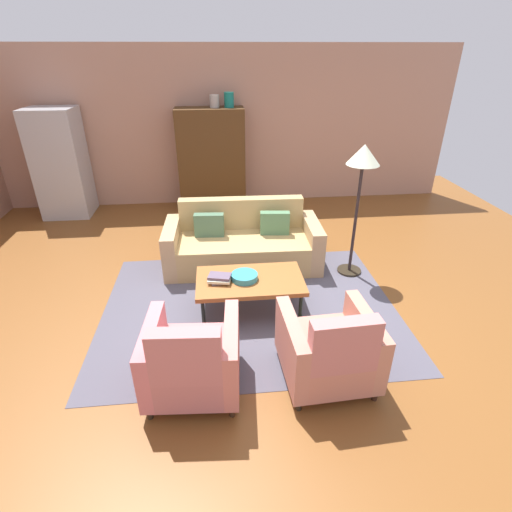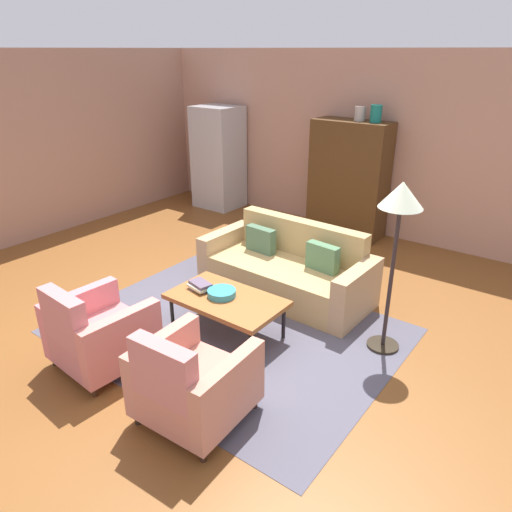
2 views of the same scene
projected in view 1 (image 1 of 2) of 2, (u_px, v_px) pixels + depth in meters
name	position (u px, v px, depth m)	size (l,w,h in m)	color
ground_plane	(247.00, 316.00, 4.49)	(10.15, 10.15, 0.00)	brown
wall_back	(229.00, 128.00, 7.28)	(8.46, 0.12, 2.80)	tan
area_rug	(250.00, 307.00, 4.63)	(3.40, 2.60, 0.01)	#524F5C
couch	(243.00, 244.00, 5.50)	(2.12, 0.95, 0.86)	tan
coffee_table	(250.00, 282.00, 4.41)	(1.20, 0.70, 0.43)	black
armchair_left	(192.00, 362.00, 3.35)	(0.85, 0.85, 0.88)	#392215
armchair_right	(330.00, 352.00, 3.46)	(0.84, 0.84, 0.88)	#361A19
fruit_bowl	(244.00, 277.00, 4.37)	(0.30, 0.30, 0.07)	teal
book_stack	(220.00, 278.00, 4.32)	(0.28, 0.24, 0.09)	#57515C
cabinet	(212.00, 160.00, 7.18)	(1.20, 0.51, 1.80)	#4D3117
vase_tall	(214.00, 101.00, 6.71)	(0.16, 0.16, 0.21)	#AEA49D
vase_round	(229.00, 100.00, 6.73)	(0.17, 0.17, 0.25)	#157367
refrigerator	(61.00, 164.00, 6.84)	(0.80, 0.73, 1.85)	#B7BABF
floor_lamp	(362.00, 168.00, 4.71)	(0.40, 0.40, 1.72)	black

